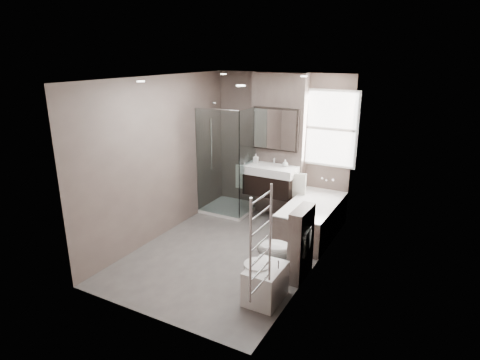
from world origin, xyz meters
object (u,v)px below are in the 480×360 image
Objects in this scene: vanity at (270,180)px; toilet at (282,251)px; bathtub at (312,217)px; bidet at (265,282)px.

toilet is (0.97, -1.74, -0.38)m from vanity.
vanity is 0.59× the size of bathtub.
toilet is 1.27× the size of bidet.
bidet is (1.01, -2.38, -0.50)m from vanity.
bathtub is 2.19× the size of toilet.
bathtub is at bearing 174.74° from toilet.
toilet is 0.65m from bidet.
bathtub is (0.92, -0.33, -0.43)m from vanity.
vanity is 1.07m from bathtub.
bidet is at bearing -87.53° from bathtub.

